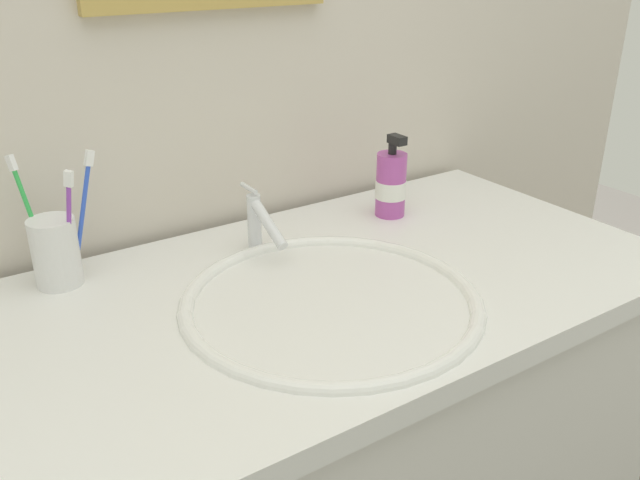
{
  "coord_description": "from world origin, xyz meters",
  "views": [
    {
      "loc": [
        -0.5,
        -0.77,
        1.34
      ],
      "look_at": [
        -0.01,
        -0.03,
        0.94
      ],
      "focal_mm": 37.58,
      "sensor_mm": 36.0,
      "label": 1
    }
  ],
  "objects_px": {
    "toothbrush_green": "(29,211)",
    "toothbrush_purple": "(69,221)",
    "faucet": "(259,221)",
    "toothbrush_blue": "(83,206)",
    "soap_dispenser": "(391,184)",
    "toothbrush_cup": "(56,252)"
  },
  "relations": [
    {
      "from": "toothbrush_cup",
      "to": "faucet",
      "type": "bearing_deg",
      "value": -11.85
    },
    {
      "from": "toothbrush_purple",
      "to": "faucet",
      "type": "bearing_deg",
      "value": -8.28
    },
    {
      "from": "soap_dispenser",
      "to": "faucet",
      "type": "bearing_deg",
      "value": -178.8
    },
    {
      "from": "toothbrush_blue",
      "to": "toothbrush_purple",
      "type": "height_order",
      "value": "toothbrush_blue"
    },
    {
      "from": "toothbrush_green",
      "to": "soap_dispenser",
      "type": "bearing_deg",
      "value": -8.3
    },
    {
      "from": "toothbrush_blue",
      "to": "soap_dispenser",
      "type": "xyz_separation_m",
      "value": [
        0.55,
        -0.07,
        -0.05
      ]
    },
    {
      "from": "toothbrush_blue",
      "to": "toothbrush_green",
      "type": "bearing_deg",
      "value": 164.77
    },
    {
      "from": "toothbrush_cup",
      "to": "soap_dispenser",
      "type": "distance_m",
      "value": 0.61
    },
    {
      "from": "toothbrush_blue",
      "to": "soap_dispenser",
      "type": "height_order",
      "value": "toothbrush_blue"
    },
    {
      "from": "toothbrush_blue",
      "to": "soap_dispenser",
      "type": "relative_size",
      "value": 1.21
    },
    {
      "from": "faucet",
      "to": "soap_dispenser",
      "type": "distance_m",
      "value": 0.29
    },
    {
      "from": "faucet",
      "to": "toothbrush_purple",
      "type": "relative_size",
      "value": 0.76
    },
    {
      "from": "toothbrush_purple",
      "to": "soap_dispenser",
      "type": "xyz_separation_m",
      "value": [
        0.59,
        -0.04,
        -0.05
      ]
    },
    {
      "from": "toothbrush_green",
      "to": "toothbrush_purple",
      "type": "height_order",
      "value": "toothbrush_green"
    },
    {
      "from": "faucet",
      "to": "toothbrush_purple",
      "type": "height_order",
      "value": "toothbrush_purple"
    },
    {
      "from": "toothbrush_purple",
      "to": "toothbrush_blue",
      "type": "bearing_deg",
      "value": 47.58
    },
    {
      "from": "faucet",
      "to": "toothbrush_cup",
      "type": "xyz_separation_m",
      "value": [
        -0.32,
        0.07,
        -0.0
      ]
    },
    {
      "from": "faucet",
      "to": "soap_dispenser",
      "type": "bearing_deg",
      "value": 1.2
    },
    {
      "from": "toothbrush_green",
      "to": "toothbrush_purple",
      "type": "relative_size",
      "value": 1.08
    },
    {
      "from": "faucet",
      "to": "toothbrush_blue",
      "type": "height_order",
      "value": "toothbrush_blue"
    },
    {
      "from": "toothbrush_blue",
      "to": "toothbrush_purple",
      "type": "distance_m",
      "value": 0.05
    },
    {
      "from": "toothbrush_blue",
      "to": "toothbrush_green",
      "type": "distance_m",
      "value": 0.08
    }
  ]
}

